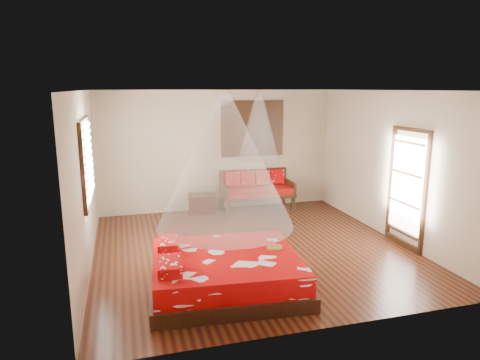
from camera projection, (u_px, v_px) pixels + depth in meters
name	position (u px, v px, depth m)	size (l,w,h in m)	color
room	(252.00, 173.00, 7.43)	(5.54, 5.54, 2.84)	black
bed	(225.00, 271.00, 6.15)	(2.30, 2.12, 0.64)	black
daybed	(256.00, 188.00, 10.08)	(1.67, 0.74, 0.94)	black
storage_chest	(202.00, 204.00, 9.87)	(0.72, 0.59, 0.44)	black
shutter_panel	(253.00, 129.00, 10.11)	(1.52, 0.06, 1.32)	black
window_left	(87.00, 161.00, 6.84)	(0.10, 1.74, 1.34)	black
glazed_door	(407.00, 189.00, 7.65)	(0.08, 1.02, 2.16)	black
wine_tray	(275.00, 245.00, 6.36)	(0.23, 0.23, 0.19)	brown
mosquito_net_main	(225.00, 162.00, 5.82)	(1.91, 1.91, 1.80)	white
mosquito_net_daybed	(259.00, 126.00, 9.65)	(0.93, 0.93, 1.50)	white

